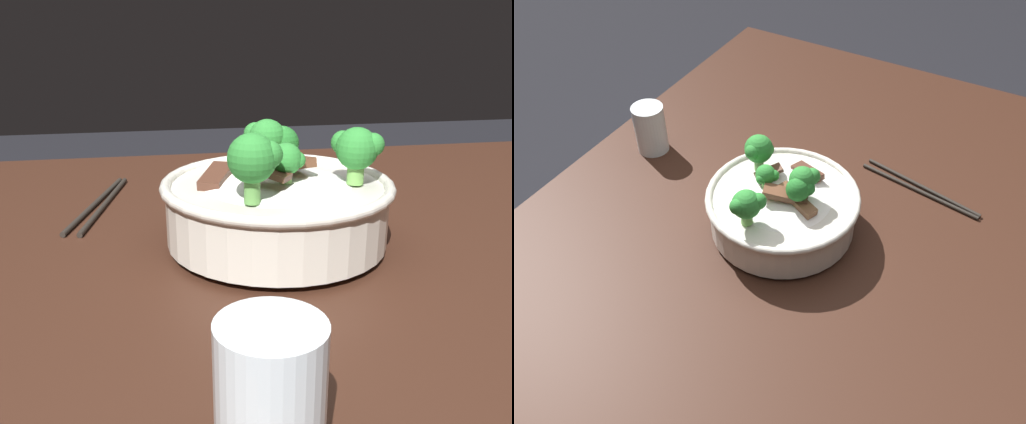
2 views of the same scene
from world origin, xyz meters
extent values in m
cube|color=#381E14|center=(0.00, 0.00, 0.81)|extent=(1.29, 0.89, 0.06)
cube|color=#381E14|center=(0.57, 0.38, 0.39)|extent=(0.06, 0.06, 0.78)
cylinder|color=silver|center=(-0.02, -0.01, 0.84)|extent=(0.12, 0.12, 0.01)
cylinder|color=silver|center=(-0.02, -0.01, 0.87)|extent=(0.24, 0.24, 0.06)
torus|color=silver|center=(-0.02, -0.01, 0.91)|extent=(0.25, 0.25, 0.01)
ellipsoid|color=white|center=(-0.02, -0.01, 0.89)|extent=(0.21, 0.21, 0.06)
cube|color=#4C2B1E|center=(-0.08, 0.00, 0.91)|extent=(0.05, 0.06, 0.02)
cube|color=brown|center=(-0.01, 0.02, 0.92)|extent=(0.05, 0.08, 0.02)
cube|color=brown|center=(-0.01, 0.00, 0.93)|extent=(0.05, 0.08, 0.02)
cube|color=#4C2B1E|center=(-0.04, -0.05, 0.93)|extent=(0.05, 0.04, 0.01)
cylinder|color=#6BA84C|center=(0.06, -0.03, 0.92)|extent=(0.02, 0.02, 0.02)
sphere|color=#2D8433|center=(0.06, -0.03, 0.95)|extent=(0.04, 0.04, 0.04)
sphere|color=#2D8433|center=(0.07, -0.04, 0.95)|extent=(0.02, 0.02, 0.02)
sphere|color=#2D8433|center=(0.05, -0.02, 0.95)|extent=(0.03, 0.03, 0.03)
cylinder|color=#5B9947|center=(-0.06, -0.08, 0.92)|extent=(0.02, 0.02, 0.03)
sphere|color=#2D8433|center=(-0.06, -0.08, 0.95)|extent=(0.05, 0.05, 0.05)
sphere|color=#2D8433|center=(-0.04, -0.08, 0.96)|extent=(0.03, 0.03, 0.03)
sphere|color=#2D8433|center=(-0.07, -0.07, 0.95)|extent=(0.02, 0.02, 0.02)
cylinder|color=#5B9947|center=(-0.03, 0.02, 0.92)|extent=(0.02, 0.02, 0.03)
sphere|color=#2D8433|center=(-0.03, 0.02, 0.95)|extent=(0.04, 0.04, 0.04)
sphere|color=#2D8433|center=(-0.01, 0.02, 0.95)|extent=(0.02, 0.02, 0.02)
sphere|color=#2D8433|center=(-0.04, 0.03, 0.95)|extent=(0.03, 0.03, 0.03)
cylinder|color=#5B9947|center=(-0.01, 0.02, 0.92)|extent=(0.02, 0.02, 0.02)
sphere|color=#237028|center=(-0.01, 0.02, 0.94)|extent=(0.04, 0.04, 0.04)
sphere|color=#237028|center=(0.00, 0.02, 0.94)|extent=(0.02, 0.02, 0.02)
sphere|color=#237028|center=(-0.02, 0.03, 0.95)|extent=(0.02, 0.02, 0.02)
cylinder|color=#7AB256|center=(-0.02, -0.04, 0.92)|extent=(0.01, 0.01, 0.02)
sphere|color=#2D8433|center=(-0.02, -0.04, 0.94)|extent=(0.03, 0.03, 0.03)
sphere|color=#2D8433|center=(-0.01, -0.04, 0.94)|extent=(0.02, 0.02, 0.02)
sphere|color=#2D8433|center=(-0.02, -0.03, 0.94)|extent=(0.02, 0.02, 0.02)
cylinder|color=white|center=(-0.09, -0.34, 0.88)|extent=(0.06, 0.06, 0.10)
cylinder|color=#28231E|center=(-0.23, 0.16, 0.84)|extent=(0.06, 0.23, 0.01)
cylinder|color=#28231E|center=(-0.22, 0.16, 0.84)|extent=(0.05, 0.23, 0.01)
camera|label=1|loc=(-0.14, -0.59, 1.08)|focal=39.81mm
camera|label=2|loc=(0.56, 0.29, 1.50)|focal=38.69mm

